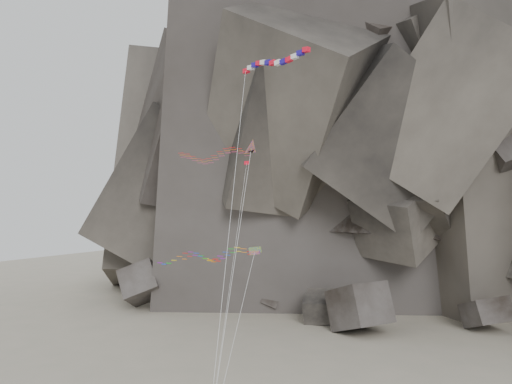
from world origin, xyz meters
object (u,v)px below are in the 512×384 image
at_px(banner_kite, 273,64).
at_px(parafoil_kite, 201,256).
at_px(delta_kite, 211,155).
at_px(pennant_kite, 239,214).

bearing_deg(banner_kite, parafoil_kite, -167.23).
height_order(delta_kite, pennant_kite, delta_kite).
bearing_deg(delta_kite, parafoil_kite, -128.66).
distance_m(parafoil_kite, pennant_kite, 8.01).
bearing_deg(parafoil_kite, banner_kite, -20.43).
distance_m(banner_kite, parafoil_kite, 20.41).
xyz_separation_m(delta_kite, parafoil_kite, (-0.77, -0.50, -10.44)).
distance_m(delta_kite, pennant_kite, 8.80).
distance_m(delta_kite, banner_kite, 11.39).
height_order(delta_kite, parafoil_kite, delta_kite).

